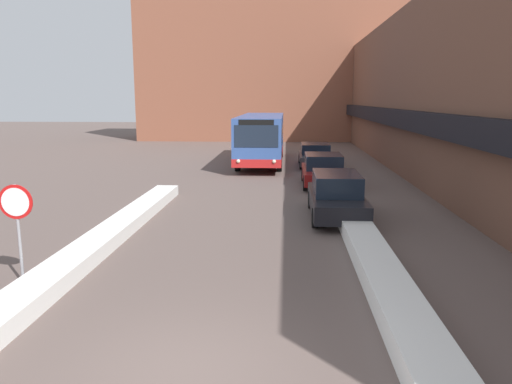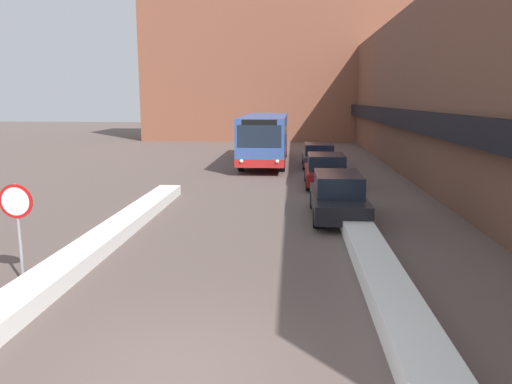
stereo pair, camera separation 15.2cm
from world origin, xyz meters
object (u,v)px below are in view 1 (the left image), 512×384
(parked_car_front, at_px, (336,196))
(stop_sign, at_px, (17,213))
(city_bus, at_px, (262,137))
(parked_car_middle, at_px, (323,170))
(parked_car_back, at_px, (315,155))

(parked_car_front, bearing_deg, stop_sign, -138.04)
(city_bus, xyz_separation_m, parked_car_middle, (3.31, -8.05, -0.92))
(parked_car_middle, bearing_deg, parked_car_front, -90.00)
(city_bus, height_order, stop_sign, city_bus)
(parked_car_back, bearing_deg, city_bus, 160.75)
(city_bus, xyz_separation_m, parked_car_back, (3.31, -1.16, -0.98))
(stop_sign, bearing_deg, city_bus, 78.69)
(stop_sign, bearing_deg, parked_car_front, 41.96)
(city_bus, distance_m, stop_sign, 21.67)
(parked_car_front, xyz_separation_m, stop_sign, (-7.56, -6.80, 0.86))
(city_bus, bearing_deg, parked_car_front, -77.10)
(city_bus, bearing_deg, stop_sign, -101.31)
(parked_car_front, bearing_deg, parked_car_middle, 90.00)
(parked_car_middle, distance_m, stop_sign, 15.23)
(city_bus, relative_size, stop_sign, 5.07)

